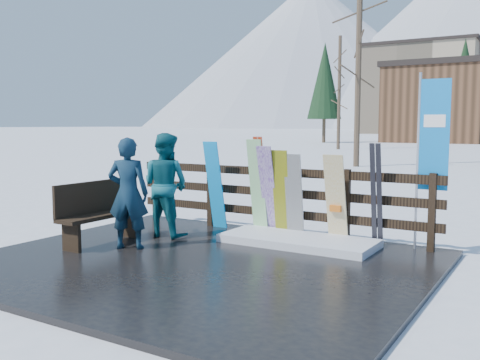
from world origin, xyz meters
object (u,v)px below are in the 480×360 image
Objects in this scene: snowboard_4 at (294,196)px; person_back at (165,185)px; snowboard_5 at (336,199)px; bench at (98,211)px; snowboard_1 at (257,187)px; person_front at (128,193)px; snowboard_0 at (215,185)px; snowboard_2 at (281,194)px; rental_flag at (430,141)px; snowboard_3 at (268,191)px.

snowboard_4 is 0.81× the size of person_back.
bench is at bearing -148.57° from snowboard_5.
person_front reaches higher than snowboard_1.
snowboard_0 is 0.93× the size of person_back.
person_front is at bearing -0.23° from bench.
snowboard_2 is 0.87× the size of person_front.
snowboard_1 reaches higher than snowboard_0.
snowboard_4 is at bearing -180.00° from snowboard_5.
snowboard_5 is at bearing -168.48° from person_front.
snowboard_5 is at bearing -161.01° from person_back.
person_back is at bearing -110.35° from person_front.
snowboard_5 is at bearing -168.48° from rental_flag.
rental_flag reaches higher than snowboard_0.
bench is at bearing -132.34° from snowboard_1.
snowboard_5 is (3.15, 1.93, 0.18)m from bench.
rental_flag is at bearing -176.18° from person_front.
bench is at bearing 60.14° from person_back.
rental_flag is 4.49m from person_front.
bench is 0.92× the size of snowboard_1.
snowboard_1 is at bearing 47.66° from bench.
rental_flag is (2.51, 0.27, 0.85)m from snowboard_3.
snowboard_4 is (0.23, -0.00, -0.03)m from snowboard_2.
snowboard_4 is at bearing -172.46° from rental_flag.
snowboard_1 is at bearing 180.00° from snowboard_4.
bench is 1.08× the size of snowboard_4.
snowboard_3 is 0.92× the size of person_front.
bench is at bearing -153.87° from rental_flag.
snowboard_4 is 0.83× the size of person_front.
snowboard_0 reaches higher than snowboard_2.
bench is 0.88× the size of person_back.
snowboard_3 is 1.08× the size of snowboard_5.
person_back reaches higher than person_front.
person_front reaches higher than snowboard_5.
snowboard_0 reaches higher than snowboard_3.
snowboard_5 is 2.78m from person_back.
person_back is (-1.42, -0.94, 0.11)m from snowboard_3.
person_front is at bearing -150.18° from rental_flag.
person_back reaches higher than snowboard_1.
snowboard_5 is at bearing 0.00° from snowboard_0.
snowboard_2 reaches higher than bench.
snowboard_1 is 2.85m from rental_flag.
person_front is at bearing -142.47° from snowboard_5.
snowboard_4 is 0.53× the size of rental_flag.
snowboard_2 is (0.45, 0.00, -0.08)m from snowboard_1.
bench is 2.14m from snowboard_0.
person_front is 0.97× the size of person_back.
snowboard_1 is 1.14× the size of snowboard_5.
rental_flag is at bearing 11.52° from snowboard_5.
person_front is at bearing -129.08° from snowboard_2.
person_back is at bearing -110.52° from snowboard_0.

